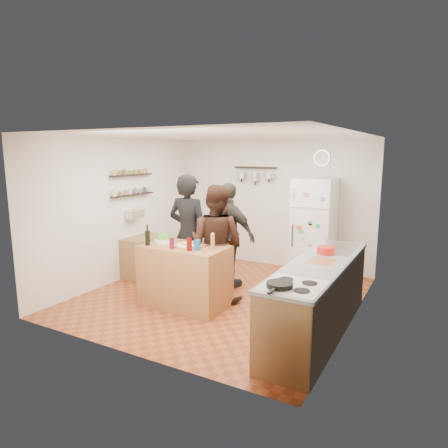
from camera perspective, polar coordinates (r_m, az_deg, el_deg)
The scene contains 26 objects.
room_shell at distance 6.45m, azimuth 1.24°, elevation 1.27°, with size 4.20×4.20×4.20m.
prep_island at distance 5.96m, azimuth -5.59°, elevation -7.38°, with size 1.25×0.72×0.91m, color #9F683A.
pizza_board at distance 5.78m, azimuth -5.13°, elevation -3.17°, with size 0.42×0.34×0.02m, color #9B5F38.
pizza at distance 5.78m, azimuth -5.14°, elevation -2.98°, with size 0.34×0.34×0.02m, color beige.
salad_bowl at distance 6.12m, azimuth -8.65°, elevation -2.33°, with size 0.27×0.27×0.05m, color white.
wine_bottle at distance 5.95m, azimuth -10.87°, elevation -1.97°, with size 0.07×0.07×0.21m, color black.
wine_glass_near at distance 5.66m, azimuth -7.48°, elevation -2.78°, with size 0.06×0.06×0.16m, color maroon.
wine_glass_far at distance 5.54m, azimuth -4.99°, elevation -2.89°, with size 0.08×0.08×0.18m, color #530708.
pepper_mill at distance 5.63m, azimuth -1.62°, elevation -2.64°, with size 0.06×0.06×0.19m, color olive.
salt_canister at distance 5.57m, azimuth -3.84°, elevation -3.01°, with size 0.09×0.09×0.14m, color navy.
person_left at distance 6.41m, azimuth -5.07°, elevation -1.42°, with size 0.70×0.46×1.93m, color black.
person_center at distance 6.07m, azimuth -1.18°, elevation -2.74°, with size 0.87×0.68×1.78m, color black.
person_back at distance 6.65m, azimuth 0.62°, elevation -1.67°, with size 1.03×0.43×1.77m, color #282624.
counter_run at distance 5.19m, azimuth 13.25°, elevation -10.41°, with size 0.63×2.63×0.90m, color #9E7042.
stove_top at distance 4.18m, azimuth 9.89°, elevation -8.72°, with size 0.60×0.62×0.02m, color white.
skillet at distance 4.09m, azimuth 7.96°, elevation -8.59°, with size 0.27×0.27×0.05m, color black.
sink at distance 5.85m, azimuth 15.73°, elevation -3.41°, with size 0.50×0.80×0.03m, color silver.
cutting_board at distance 5.13m, azimuth 13.74°, elevation -5.27°, with size 0.30×0.40×0.02m, color #975E37.
red_bowl at distance 5.50m, azimuth 14.34°, elevation -3.63°, with size 0.24×0.24×0.10m, color red.
fridge at distance 7.41m, azimuth 12.72°, elevation -0.54°, with size 0.70×0.68×1.80m, color white.
wall_clock at distance 7.60m, azimuth 13.81°, elevation 9.17°, with size 0.30×0.30×0.03m, color silver.
spice_shelf_lower at distance 7.37m, azimuth -12.89°, elevation 4.11°, with size 0.12×1.00×0.03m, color black.
spice_shelf_upper at distance 7.34m, azimuth -13.00°, elevation 6.82°, with size 0.12×1.00×0.03m, color black.
produce_basket at distance 7.39m, azimuth -12.61°, elevation 1.40°, with size 0.18×0.35×0.14m, color silver.
side_table at distance 7.49m, azimuth -11.19°, elevation -4.58°, with size 0.50×0.80×0.73m, color olive.
pot_rack at distance 7.98m, azimuth 4.47°, elevation 8.03°, with size 0.90×0.04×0.04m, color black.
Camera 1 is at (2.97, -5.25, 2.26)m, focal length 32.00 mm.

